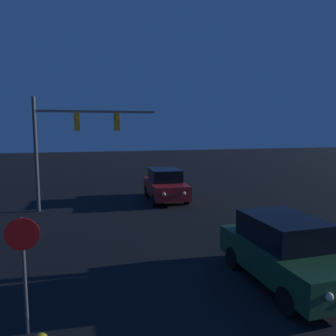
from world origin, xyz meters
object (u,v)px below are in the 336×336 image
object	(u,v)px
traffic_signal_mast	(71,134)
stop_sign	(23,255)
car_near	(286,251)
car_far	(165,185)

from	to	relation	value
traffic_signal_mast	stop_sign	xyz separation A→B (m)	(-0.70, -10.32, -2.16)
car_near	traffic_signal_mast	bearing A→B (deg)	-61.36
traffic_signal_mast	car_far	bearing A→B (deg)	9.95
car_near	car_far	world-z (taller)	same
car_near	traffic_signal_mast	distance (m)	11.64
car_near	stop_sign	xyz separation A→B (m)	(-6.33, -0.56, 0.76)
traffic_signal_mast	stop_sign	world-z (taller)	traffic_signal_mast
traffic_signal_mast	stop_sign	distance (m)	10.56
car_near	traffic_signal_mast	xyz separation A→B (m)	(-5.63, 9.75, 2.92)
car_near	stop_sign	distance (m)	6.40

